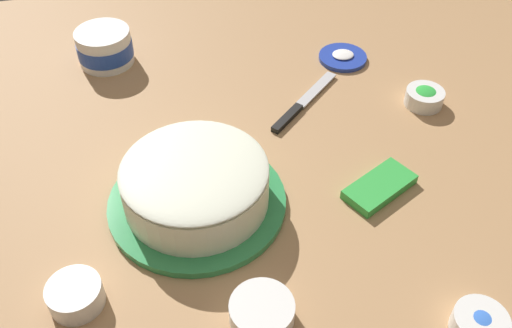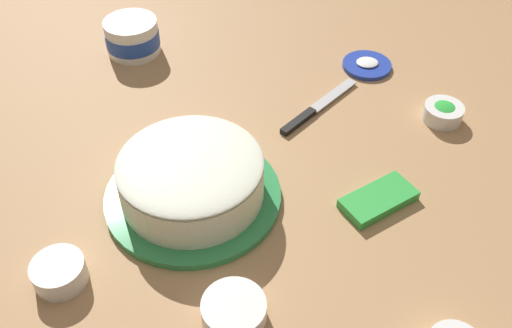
% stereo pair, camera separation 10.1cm
% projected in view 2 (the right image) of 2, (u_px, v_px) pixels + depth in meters
% --- Properties ---
extents(ground_plane, '(1.54, 1.54, 0.00)m').
position_uv_depth(ground_plane, '(288.00, 167.00, 1.05)').
color(ground_plane, tan).
extents(frosted_cake, '(0.31, 0.31, 0.10)m').
position_uv_depth(frosted_cake, '(192.00, 180.00, 0.96)').
color(frosted_cake, '#339351').
rests_on(frosted_cake, ground_plane).
extents(frosting_tub, '(0.13, 0.13, 0.08)m').
position_uv_depth(frosting_tub, '(132.00, 36.00, 1.31)').
color(frosting_tub, white).
rests_on(frosting_tub, ground_plane).
extents(frosting_tub_lid, '(0.11, 0.11, 0.02)m').
position_uv_depth(frosting_tub_lid, '(367.00, 65.00, 1.28)').
color(frosting_tub_lid, '#233DAD').
rests_on(frosting_tub_lid, ground_plane).
extents(spreading_knife, '(0.19, 0.18, 0.01)m').
position_uv_depth(spreading_knife, '(313.00, 110.00, 1.17)').
color(spreading_knife, silver).
rests_on(spreading_knife, ground_plane).
extents(sprinkle_bowl_green, '(0.08, 0.08, 0.04)m').
position_uv_depth(sprinkle_bowl_green, '(443.00, 112.00, 1.14)').
color(sprinkle_bowl_green, white).
rests_on(sprinkle_bowl_green, ground_plane).
extents(sprinkle_bowl_pink, '(0.08, 0.08, 0.04)m').
position_uv_depth(sprinkle_bowl_pink, '(59.00, 272.00, 0.86)').
color(sprinkle_bowl_pink, white).
rests_on(sprinkle_bowl_pink, ground_plane).
extents(sprinkle_bowl_orange, '(0.10, 0.10, 0.04)m').
position_uv_depth(sprinkle_bowl_orange, '(234.00, 311.00, 0.81)').
color(sprinkle_bowl_orange, white).
rests_on(sprinkle_bowl_orange, ground_plane).
extents(candy_box_lower, '(0.15, 0.12, 0.02)m').
position_uv_depth(candy_box_lower, '(378.00, 199.00, 0.98)').
color(candy_box_lower, green).
rests_on(candy_box_lower, ground_plane).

